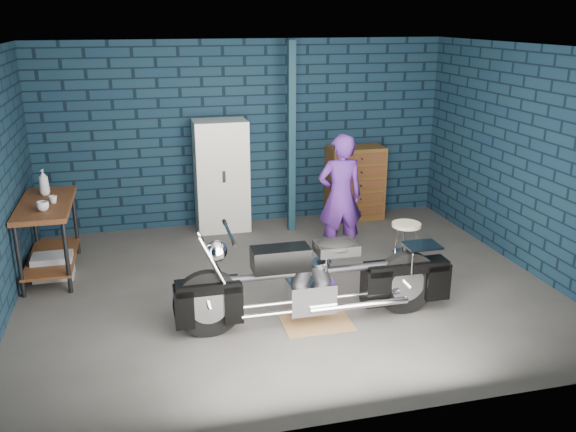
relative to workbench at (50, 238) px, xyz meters
name	(u,v)px	position (x,y,z in m)	size (l,w,h in m)	color
ground	(287,287)	(2.68, -1.09, -0.46)	(6.00, 6.00, 0.00)	#484543
room_walls	(275,117)	(2.68, -0.54, 1.45)	(6.02, 5.01, 2.71)	#102336
support_post	(291,139)	(3.23, 0.86, 0.90)	(0.10, 0.10, 2.70)	#112B37
workbench	(50,238)	(0.00, 0.00, 0.00)	(0.60, 1.40, 0.91)	brown
drip_mat	(316,322)	(2.77, -1.99, -0.45)	(0.71, 0.53, 0.01)	brown
motorcycle	(317,274)	(2.77, -1.99, 0.08)	(2.45, 0.66, 1.08)	black
person	(340,197)	(3.58, -0.30, 0.36)	(0.59, 0.39, 1.62)	#481F77
storage_bin	(53,266)	(0.02, -0.13, -0.31)	(0.46, 0.33, 0.29)	#96989E
locker	(221,176)	(2.26, 1.14, 0.35)	(0.75, 0.54, 1.61)	silver
tool_chest	(355,183)	(4.32, 1.14, 0.11)	(0.84, 0.47, 1.12)	brown
shop_stool	(405,248)	(4.18, -1.01, -0.14)	(0.35, 0.35, 0.64)	beige
cup_a	(43,206)	(0.02, -0.34, 0.51)	(0.14, 0.14, 0.11)	beige
cup_b	(53,199)	(0.10, -0.05, 0.50)	(0.09, 0.09, 0.09)	beige
bottle	(44,182)	(-0.04, 0.36, 0.61)	(0.12, 0.12, 0.32)	#96989E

